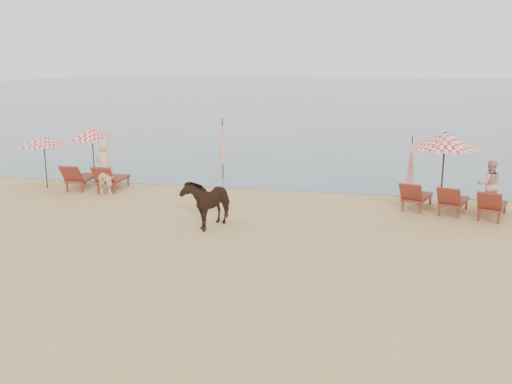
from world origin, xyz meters
TOP-DOWN VIEW (x-y plane):
  - ground at (0.00, 0.00)m, footprint 120.00×120.00m
  - sea at (0.00, 80.00)m, footprint 160.00×140.00m
  - lounger_cluster_left at (-7.00, 8.60)m, footprint 2.04×1.96m
  - lounger_cluster_right at (5.80, 7.86)m, footprint 3.46×2.66m
  - umbrella_open_left_a at (-8.98, 8.54)m, footprint 1.80×1.80m
  - umbrella_open_left_b at (-7.86, 10.20)m, footprint 1.78×1.81m
  - umbrella_open_right at (5.41, 7.65)m, footprint 2.19×2.19m
  - umbrella_closed_left at (-2.87, 11.79)m, footprint 0.30×0.30m
  - umbrella_closed_right at (4.56, 9.87)m, footprint 0.27×0.27m
  - cow at (-1.46, 4.98)m, footprint 1.28×1.93m
  - beachgoer_left at (-6.31, 8.10)m, footprint 0.76×0.53m
  - beachgoer_right_a at (7.06, 8.90)m, footprint 0.81×0.64m

SIDE VIEW (x-z plane):
  - ground at x=0.00m, z-range 0.00..0.00m
  - sea at x=0.00m, z-range -0.03..0.03m
  - lounger_cluster_right at x=5.80m, z-range 0.13..0.80m
  - lounger_cluster_left at x=-7.00m, z-range 0.14..0.85m
  - cow at x=-1.46m, z-range 0.00..1.50m
  - beachgoer_right_a at x=7.06m, z-range 0.00..1.63m
  - beachgoer_left at x=-6.31m, z-range 0.00..1.98m
  - umbrella_closed_right at x=4.56m, z-range 0.25..2.46m
  - umbrella_closed_left at x=-2.87m, z-range 0.29..2.78m
  - umbrella_open_left_a at x=-8.98m, z-range 0.82..2.86m
  - umbrella_open_left_b at x=-7.86m, z-range 0.83..3.10m
  - umbrella_open_right at x=5.41m, z-range 1.07..3.74m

